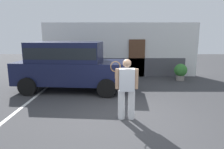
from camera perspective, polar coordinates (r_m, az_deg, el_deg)
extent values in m
plane|color=#38383A|center=(5.77, 4.31, -12.63)|extent=(40.00, 40.00, 0.00)
cube|color=silver|center=(7.76, -22.56, -7.15)|extent=(0.12, 4.40, 0.01)
cube|color=white|center=(11.52, 2.33, 7.05)|extent=(8.75, 0.30, 3.02)
cube|color=#4C4C51|center=(11.43, 2.33, 2.07)|extent=(7.35, 0.10, 1.06)
cube|color=brown|center=(11.41, 7.04, 4.62)|extent=(0.90, 0.06, 2.10)
cube|color=#141938|center=(8.68, -11.10, 0.80)|extent=(4.73, 2.23, 0.90)
cube|color=#141938|center=(8.64, -12.92, 6.37)|extent=(3.02, 1.97, 0.80)
cube|color=black|center=(8.64, -12.91, 6.24)|extent=(2.97, 1.99, 0.44)
cylinder|color=black|center=(9.41, -0.30, -0.93)|extent=(0.74, 0.31, 0.72)
cylinder|color=black|center=(7.57, -1.54, -3.92)|extent=(0.74, 0.31, 0.72)
cylinder|color=black|center=(10.15, -18.02, -0.59)|extent=(0.74, 0.31, 0.72)
cylinder|color=black|center=(8.47, -22.90, -3.17)|extent=(0.74, 0.31, 0.72)
cylinder|color=white|center=(5.68, 5.55, -8.58)|extent=(0.19, 0.19, 0.82)
cylinder|color=white|center=(5.66, 2.69, -8.60)|extent=(0.19, 0.19, 0.82)
cube|color=silver|center=(5.47, 4.23, -1.50)|extent=(0.42, 0.27, 0.61)
sphere|color=tan|center=(5.39, 4.29, 3.21)|extent=(0.23, 0.23, 0.23)
cylinder|color=tan|center=(5.49, 6.97, -1.24)|extent=(0.10, 0.10, 0.56)
cylinder|color=tan|center=(5.46, 1.48, -1.23)|extent=(0.10, 0.10, 0.56)
torus|color=olive|center=(5.45, 0.99, 2.28)|extent=(0.29, 0.11, 0.29)
cylinder|color=olive|center=(5.49, 0.98, -0.15)|extent=(0.03, 0.03, 0.20)
cylinder|color=gray|center=(11.10, 18.84, -0.90)|extent=(0.43, 0.43, 0.26)
sphere|color=#387F33|center=(11.02, 18.98, 1.20)|extent=(0.66, 0.66, 0.66)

